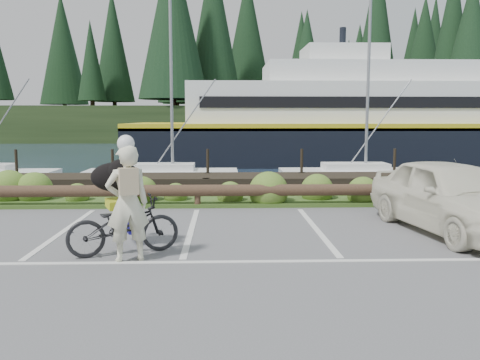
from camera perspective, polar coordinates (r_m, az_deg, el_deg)
name	(u,v)px	position (r m, az deg, el deg)	size (l,w,h in m)	color
ground	(184,256)	(8.68, -6.32, -8.45)	(72.00, 72.00, 0.00)	#565658
harbor_backdrop	(222,132)	(86.84, -2.04, 5.46)	(170.00, 160.00, 30.00)	#1B2C42
vegetation_strip	(199,201)	(13.84, -4.63, -2.41)	(34.00, 1.60, 0.10)	#3D5B21
log_rail	(198,208)	(13.16, -4.78, -3.12)	(32.00, 0.30, 0.60)	#443021
bicycle	(124,226)	(8.84, -12.95, -5.00)	(0.66, 1.89, 0.99)	black
cyclist	(127,203)	(8.33, -12.52, -2.59)	(0.69, 0.45, 1.88)	beige
dog	(117,177)	(9.31, -13.70, 0.32)	(0.92, 0.45, 0.53)	black
parked_car	(451,196)	(11.09, 22.59, -1.63)	(1.76, 4.37, 1.49)	silver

